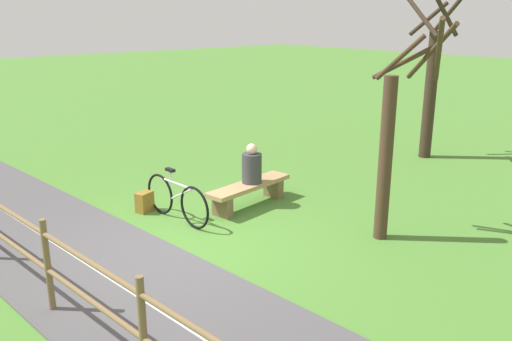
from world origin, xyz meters
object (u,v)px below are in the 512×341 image
object	(u,v)px
tree_far_left	(431,82)
tree_mid_field	(392,141)
bench	(249,190)
bicycle	(177,199)
person_seated	(252,166)
backpack	(144,202)

from	to	relation	value
tree_far_left	tree_mid_field	distance (m)	5.49
bench	tree_far_left	xyz separation A→B (m)	(-5.69, 0.16, 1.56)
bicycle	tree_mid_field	distance (m)	3.76
person_seated	backpack	xyz separation A→B (m)	(1.72, -1.02, -0.58)
bench	backpack	xyz separation A→B (m)	(1.65, -1.03, -0.13)
person_seated	bicycle	size ratio (longest dim) A/B	0.43
person_seated	bicycle	distance (m)	1.57
backpack	bicycle	bearing A→B (deg)	105.88
person_seated	tree_far_left	xyz separation A→B (m)	(-5.62, 0.17, 1.11)
tree_mid_field	tree_far_left	bearing A→B (deg)	-154.20
person_seated	bicycle	xyz separation A→B (m)	(1.50, -0.26, -0.37)
bicycle	tree_mid_field	xyz separation A→B (m)	(-2.18, 2.81, 1.22)
person_seated	tree_far_left	world-z (taller)	tree_far_left
bench	tree_mid_field	size ratio (longest dim) A/B	0.56
tree_mid_field	bench	bearing A→B (deg)	-73.53
bench	bicycle	size ratio (longest dim) A/B	1.12
person_seated	tree_far_left	distance (m)	5.73
bicycle	tree_far_left	xyz separation A→B (m)	(-7.12, 0.43, 1.49)
bicycle	tree_mid_field	size ratio (longest dim) A/B	0.50
backpack	tree_mid_field	bearing A→B (deg)	123.85
person_seated	backpack	world-z (taller)	person_seated
bicycle	tree_far_left	bearing A→B (deg)	82.57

